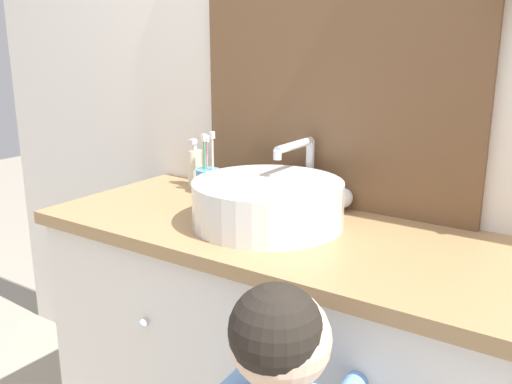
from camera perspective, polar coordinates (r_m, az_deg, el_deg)
The scene contains 5 objects.
wall_back at distance 1.59m, azimuth 12.13°, elevation 14.63°, with size 3.20×0.18×2.50m.
vanity_counter at distance 1.60m, azimuth 5.06°, elevation -17.94°, with size 1.47×0.54×0.81m.
sink_basin at distance 1.47m, azimuth 1.30°, elevation -1.01°, with size 0.39×0.44×0.20m.
toothbrush_holder at distance 1.78m, azimuth -4.83°, elevation 1.31°, with size 0.07×0.07×0.20m.
soap_dispenser at distance 1.86m, azimuth -6.10°, elevation 2.45°, with size 0.05×0.05×0.16m.
Camera 1 is at (0.64, -0.85, 1.29)m, focal length 40.00 mm.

